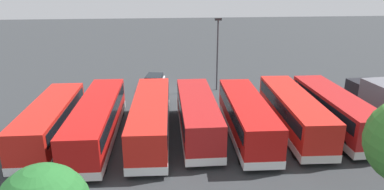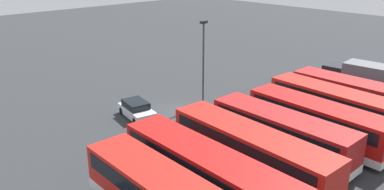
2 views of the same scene
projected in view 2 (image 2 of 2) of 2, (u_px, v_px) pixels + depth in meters
ground_plane at (180, 112)px, 34.41m from camera, size 140.00×140.00×0.00m
bus_single_deck_near_end at (354, 96)px, 33.47m from camera, size 2.68×10.76×2.95m
bus_single_deck_second at (336, 106)px, 31.32m from camera, size 3.04×11.24×2.95m
bus_single_deck_third at (317, 121)px, 28.46m from camera, size 2.89×10.85×2.95m
bus_single_deck_fourth at (281, 133)px, 26.57m from camera, size 2.66×10.46×2.95m
bus_single_deck_fifth at (250, 150)px, 24.24m from camera, size 2.99×11.76×2.95m
bus_single_deck_sixth at (207, 173)px, 21.72m from camera, size 2.83×12.11×2.95m
box_truck_blue at (365, 79)px, 37.78m from camera, size 3.13×7.68×3.20m
car_hatchback_silver at (137, 110)px, 32.98m from camera, size 2.47×4.19×1.43m
lamp_post_tall at (203, 56)px, 35.17m from camera, size 0.70×0.30×7.58m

